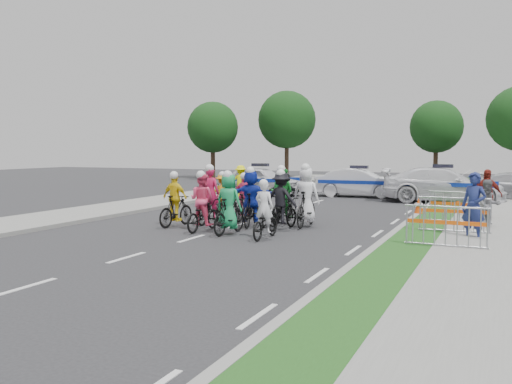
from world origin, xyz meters
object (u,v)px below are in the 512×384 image
at_px(tree_4, 436,127).
at_px(cone_1, 458,197).
at_px(rider_5, 251,202).
at_px(spectator_0, 474,207).
at_px(rider_8, 282,202).
at_px(police_car_1, 359,183).
at_px(barrier_0, 446,229).
at_px(rider_11, 285,198).
at_px(police_car_2, 443,185).
at_px(rider_0, 265,219).
at_px(marshal_hiviz, 241,181).
at_px(rider_7, 306,202).
at_px(spectator_2, 486,195).
at_px(rider_4, 281,206).
at_px(cone_0, 418,207).
at_px(barrier_1, 454,217).
at_px(tree_0, 213,127).
at_px(rider_9, 245,202).
at_px(barrier_2, 460,209).
at_px(parked_bike, 222,188).
at_px(rider_1, 229,209).
at_px(rider_2, 202,209).
at_px(rider_10, 223,200).
at_px(tree_3, 287,120).
at_px(rider_3, 176,205).
at_px(rider_6, 211,204).
at_px(police_car_0, 260,181).

bearing_deg(tree_4, cone_1, -81.44).
relative_size(rider_5, spectator_0, 1.03).
bearing_deg(rider_8, tree_4, -94.15).
height_order(rider_8, police_car_1, rider_8).
bearing_deg(barrier_0, police_car_1, 110.95).
xyz_separation_m(rider_11, police_car_2, (4.58, 8.65, 0.06)).
relative_size(rider_0, marshal_hiviz, 1.02).
xyz_separation_m(rider_7, rider_8, (-1.04, 0.56, -0.06)).
relative_size(spectator_2, marshal_hiviz, 1.10).
height_order(rider_4, spectator_0, spectator_0).
relative_size(cone_0, tree_4, 0.11).
xyz_separation_m(barrier_1, tree_0, (-20.70, 24.54, 3.63)).
height_order(rider_9, police_car_2, rider_9).
distance_m(barrier_2, parked_bike, 13.92).
height_order(rider_1, cone_1, rider_1).
xyz_separation_m(rider_1, tree_4, (2.40, 32.83, 3.45)).
relative_size(rider_2, rider_5, 0.95).
bearing_deg(cone_1, barrier_2, -85.72).
height_order(barrier_1, barrier_2, same).
relative_size(barrier_2, parked_bike, 1.15).
xyz_separation_m(rider_4, parked_bike, (-7.07, 9.88, -0.27)).
bearing_deg(barrier_1, rider_0, -151.36).
distance_m(rider_0, barrier_2, 6.85).
xyz_separation_m(police_car_1, barrier_0, (5.53, -14.46, -0.17)).
xyz_separation_m(rider_11, police_car_1, (0.34, 10.02, -0.01)).
bearing_deg(rider_10, rider_1, 109.86).
relative_size(police_car_2, marshal_hiviz, 3.39).
height_order(rider_10, tree_3, tree_3).
bearing_deg(rider_3, rider_2, 163.49).
distance_m(police_car_2, tree_3, 23.51).
xyz_separation_m(spectator_2, cone_1, (-1.30, 5.58, -0.56)).
bearing_deg(cone_1, rider_6, -125.36).
bearing_deg(rider_9, rider_7, 165.27).
bearing_deg(cone_1, barrier_0, -87.42).
xyz_separation_m(rider_5, rider_7, (1.61, 0.70, -0.03)).
bearing_deg(barrier_2, parked_bike, 150.36).
distance_m(rider_6, rider_11, 2.84).
bearing_deg(spectator_2, barrier_1, -111.35).
relative_size(rider_1, spectator_0, 1.00).
height_order(police_car_0, barrier_2, police_car_0).
relative_size(rider_9, cone_0, 2.40).
bearing_deg(police_car_0, rider_4, -149.99).
height_order(rider_3, tree_4, tree_4).
bearing_deg(police_car_2, rider_0, 157.37).
xyz_separation_m(rider_2, rider_7, (2.61, 2.14, 0.10)).
bearing_deg(cone_0, barrier_2, -54.23).
distance_m(parked_bike, tree_3, 20.24).
distance_m(rider_5, rider_6, 1.58).
bearing_deg(marshal_hiviz, rider_0, 118.71).
relative_size(police_car_0, tree_4, 0.72).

